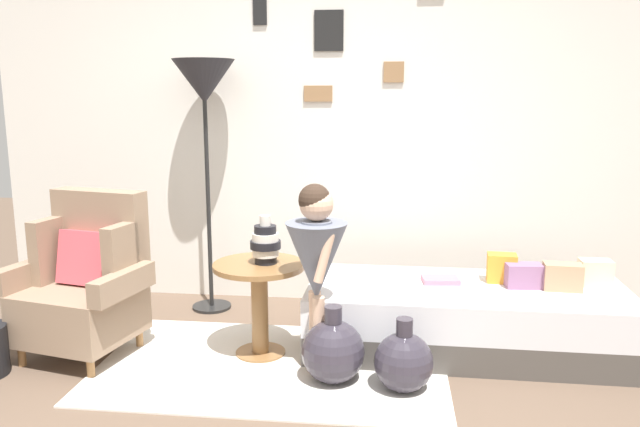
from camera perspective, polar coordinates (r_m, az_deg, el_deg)
gallery_wall at (r=4.57m, az=-0.41°, el=8.00°), size 4.80×0.12×2.60m
rug at (r=3.67m, az=-4.43°, el=-13.77°), size 1.98×1.21×0.01m
armchair at (r=3.95m, az=-20.77°, el=-5.94°), size 0.84×0.70×0.97m
daybed at (r=3.91m, az=13.25°, el=-9.36°), size 1.91×0.83×0.40m
pillow_head at (r=4.10m, az=24.05°, el=-5.00°), size 0.19×0.12×0.16m
pillow_mid at (r=3.93m, az=21.46°, el=-5.46°), size 0.22×0.13×0.16m
pillow_back at (r=3.91m, az=18.26°, el=-5.46°), size 0.22×0.14×0.14m
pillow_extra at (r=3.97m, az=16.41°, el=-4.84°), size 0.18×0.13×0.18m
side_table at (r=3.68m, az=-5.61°, el=-7.09°), size 0.54×0.54×0.57m
vase_striped at (r=3.60m, az=-5.05°, el=-2.77°), size 0.18×0.18×0.28m
floor_lamp at (r=4.38m, az=-10.62°, el=11.05°), size 0.43×0.43×1.77m
person_child at (r=3.36m, az=-0.33°, el=-3.84°), size 0.34×0.34×1.07m
book_on_daybed at (r=3.89m, az=11.05°, el=-6.01°), size 0.24×0.18×0.03m
demijohn_near at (r=3.41m, az=1.21°, el=-12.56°), size 0.34×0.34×0.43m
demijohn_far at (r=3.35m, az=7.72°, el=-13.39°), size 0.31×0.31×0.40m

